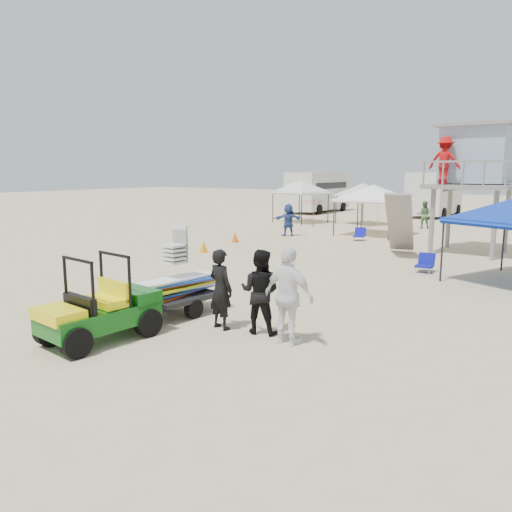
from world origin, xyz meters
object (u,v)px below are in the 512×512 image
Objects in this scene: lifeguard_tower at (472,160)px; surf_trailer at (179,283)px; man_left at (221,289)px; utility_cart at (97,302)px.

surf_trailer is at bearing -104.74° from lifeguard_tower.
man_left is at bearing -98.39° from lifeguard_tower.
utility_cart is 1.35× the size of man_left.
surf_trailer is 14.28m from lifeguard_tower.
surf_trailer is 0.44× the size of lifeguard_tower.
man_left is 0.34× the size of lifeguard_tower.
surf_trailer is 1.28× the size of man_left.
surf_trailer reaches higher than man_left.
lifeguard_tower is (2.03, 13.79, 2.93)m from man_left.
lifeguard_tower is at bearing 77.34° from utility_cart.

